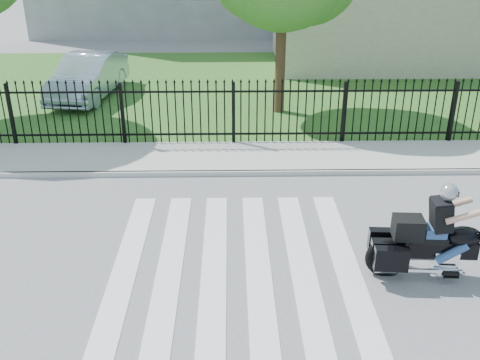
{
  "coord_description": "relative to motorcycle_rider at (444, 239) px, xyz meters",
  "views": [
    {
      "loc": [
        -0.08,
        -8.55,
        5.71
      ],
      "look_at": [
        0.1,
        1.58,
        1.0
      ],
      "focal_mm": 42.0,
      "sensor_mm": 36.0,
      "label": 1
    }
  ],
  "objects": [
    {
      "name": "iron_fence",
      "position": [
        -3.56,
        6.34,
        0.15
      ],
      "size": [
        26.0,
        0.04,
        1.8
      ],
      "color": "black",
      "rests_on": "ground"
    },
    {
      "name": "motorcycle_rider",
      "position": [
        0.0,
        0.0,
        0.0
      ],
      "size": [
        2.77,
        0.95,
        1.83
      ],
      "rotation": [
        0.0,
        0.0,
        -0.07
      ],
      "color": "black",
      "rests_on": "ground"
    },
    {
      "name": "sidewalk",
      "position": [
        -3.56,
        5.34,
        -0.69
      ],
      "size": [
        40.0,
        2.0,
        0.12
      ],
      "primitive_type": "cube",
      "color": "#ADAAA3",
      "rests_on": "ground"
    },
    {
      "name": "crosswalk",
      "position": [
        -3.56,
        0.34,
        -0.74
      ],
      "size": [
        5.0,
        5.5,
        0.01
      ],
      "primitive_type": null,
      "color": "silver",
      "rests_on": "ground"
    },
    {
      "name": "parked_car",
      "position": [
        -8.6,
        11.11,
        0.01
      ],
      "size": [
        2.16,
        4.63,
        1.47
      ],
      "primitive_type": "imported",
      "rotation": [
        0.0,
        0.0,
        -0.14
      ],
      "color": "#9EB0C7",
      "rests_on": "grass_strip"
    },
    {
      "name": "building_low",
      "position": [
        3.44,
        16.34,
        1.0
      ],
      "size": [
        10.0,
        6.0,
        3.5
      ],
      "primitive_type": "cube",
      "color": "beige",
      "rests_on": "ground"
    },
    {
      "name": "grass_strip",
      "position": [
        -3.56,
        12.34,
        -0.74
      ],
      "size": [
        40.0,
        12.0,
        0.02
      ],
      "primitive_type": "cube",
      "color": "#29581E",
      "rests_on": "ground"
    },
    {
      "name": "ground",
      "position": [
        -3.56,
        0.34,
        -0.75
      ],
      "size": [
        120.0,
        120.0,
        0.0
      ],
      "primitive_type": "plane",
      "color": "slate",
      "rests_on": "ground"
    },
    {
      "name": "curb",
      "position": [
        -3.56,
        4.34,
        -0.69
      ],
      "size": [
        40.0,
        0.12,
        0.12
      ],
      "primitive_type": "cube",
      "color": "#ADAAA3",
      "rests_on": "ground"
    }
  ]
}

